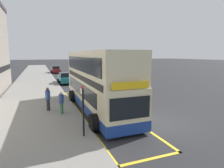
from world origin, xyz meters
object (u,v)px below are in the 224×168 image
at_px(double_decker_bus, 97,83).
at_px(parked_car_black_distant, 79,66).
at_px(pedestrian_waiting_near_sign, 61,102).
at_px(pedestrian_further_back, 48,98).
at_px(parked_car_maroon_kerbside, 56,70).
at_px(bus_stop_sign, 83,107).
at_px(parked_car_teal_ahead, 65,78).

height_order(double_decker_bus, parked_car_black_distant, double_decker_bus).
xyz_separation_m(pedestrian_waiting_near_sign, pedestrian_further_back, (-0.82, 1.13, 0.10)).
relative_size(parked_car_black_distant, parked_car_maroon_kerbside, 1.00).
xyz_separation_m(bus_stop_sign, pedestrian_waiting_near_sign, (-0.60, 4.08, -0.66)).
height_order(bus_stop_sign, parked_car_teal_ahead, bus_stop_sign).
xyz_separation_m(parked_car_maroon_kerbside, parked_car_teal_ahead, (-0.05, -16.86, 0.00)).
height_order(double_decker_bus, parked_car_maroon_kerbside, double_decker_bus).
relative_size(double_decker_bus, pedestrian_further_back, 6.67).
bearing_deg(pedestrian_further_back, parked_car_maroon_kerbside, 84.18).
bearing_deg(bus_stop_sign, double_decker_bus, 65.55).
bearing_deg(pedestrian_further_back, pedestrian_waiting_near_sign, -54.07).
distance_m(parked_car_maroon_kerbside, pedestrian_waiting_near_sign, 31.68).
xyz_separation_m(double_decker_bus, bus_stop_sign, (-2.11, -4.64, -0.44)).
bearing_deg(parked_car_maroon_kerbside, double_decker_bus, -88.85).
bearing_deg(parked_car_teal_ahead, pedestrian_waiting_near_sign, -100.99).
bearing_deg(pedestrian_further_back, double_decker_bus, -9.12).
relative_size(double_decker_bus, parked_car_black_distant, 2.69).
bearing_deg(parked_car_teal_ahead, double_decker_bus, -90.43).
relative_size(double_decker_bus, parked_car_teal_ahead, 2.69).
distance_m(double_decker_bus, parked_car_teal_ahead, 14.23).
xyz_separation_m(parked_car_black_distant, pedestrian_further_back, (-10.54, -41.52, 0.26)).
bearing_deg(pedestrian_waiting_near_sign, parked_car_maroon_kerbside, 85.86).
xyz_separation_m(double_decker_bus, pedestrian_waiting_near_sign, (-2.71, -0.56, -1.10)).
distance_m(double_decker_bus, parked_car_black_distant, 42.69).
bearing_deg(parked_car_black_distant, bus_stop_sign, -99.14).
bearing_deg(parked_car_black_distant, double_decker_bus, -97.55).
distance_m(pedestrian_waiting_near_sign, pedestrian_further_back, 1.40).
bearing_deg(parked_car_teal_ahead, pedestrian_further_back, -105.01).
distance_m(bus_stop_sign, parked_car_maroon_kerbside, 35.72).
bearing_deg(bus_stop_sign, parked_car_black_distant, 78.95).
xyz_separation_m(double_decker_bus, parked_car_maroon_kerbside, (-0.42, 31.03, -1.27)).
bearing_deg(parked_car_black_distant, parked_car_maroon_kerbside, -122.02).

